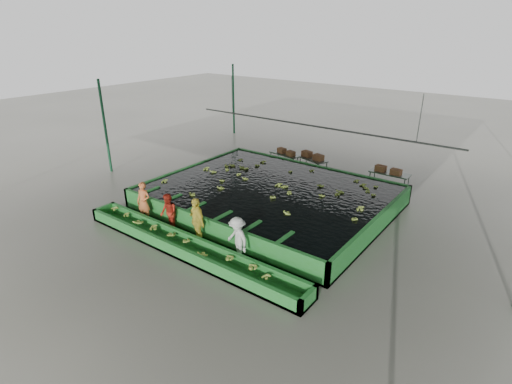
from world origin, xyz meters
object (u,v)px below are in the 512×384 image
Objects in this scene: packing_table_right at (389,181)px; box_stack_right at (388,173)px; packing_table_mid at (312,166)px; worker_d at (237,239)px; worker_b at (169,213)px; worker_c at (197,221)px; flotation_tank at (269,196)px; box_stack_left at (286,154)px; packing_table_left at (285,161)px; sorting_trough at (187,247)px; worker_a at (144,202)px; box_stack_mid at (312,158)px.

box_stack_right is at bearing -128.61° from packing_table_right.
worker_d is at bearing -75.88° from packing_table_mid.
packing_table_mid is at bearing -178.48° from box_stack_right.
worker_b is 0.86× the size of worker_c.
box_stack_left reaches higher than flotation_tank.
packing_table_left is at bearing -177.49° from box_stack_right.
worker_b is 0.82× the size of packing_table_right.
box_stack_right reaches higher than sorting_trough.
box_stack_right is (5.27, 9.38, 0.09)m from worker_b.
box_stack_left is at bearing -171.23° from packing_table_mid.
box_stack_right is (6.76, 9.38, 0.02)m from worker_a.
box_stack_left is (1.08, 9.04, -0.00)m from worker_a.
sorting_trough is at bearing -86.31° from box_stack_mid.
worker_c reaches higher than worker_a.
worker_a is at bearing -125.78° from box_stack_right.
box_stack_mid is (0.00, 0.02, 0.42)m from packing_table_mid.
box_stack_mid reaches higher than sorting_trough.
box_stack_mid is at bearing 121.09° from worker_d.
flotation_tank is 5.92× the size of worker_a.
worker_a is at bearing -157.70° from worker_b.
worker_c is 1.92m from worker_d.
box_stack_mid is 4.15m from box_stack_right.
worker_d is 1.31× the size of box_stack_left.
worker_b reaches higher than flotation_tank.
worker_d is at bearing 22.30° from worker_b.
flotation_tank is at bearing 90.00° from sorting_trough.
packing_table_mid is (-0.66, 4.97, -0.03)m from flotation_tank.
packing_table_left is at bearing 115.54° from worker_b.
worker_a is 0.94× the size of worker_c.
worker_d reaches higher than box_stack_left.
sorting_trough is 5.92× the size of worker_a.
worker_d is at bearing -75.94° from box_stack_mid.
packing_table_mid reaches higher than sorting_trough.
worker_c reaches higher than box_stack_mid.
box_stack_left is 1.56m from box_stack_mid.
box_stack_right reaches higher than box_stack_left.
worker_b is (1.49, 0.00, -0.07)m from worker_a.
worker_b reaches higher than box_stack_left.
flotation_tank is 8.21× the size of box_stack_left.
worker_c is 1.48× the size of box_stack_left.
packing_table_left is 0.97× the size of packing_table_right.
worker_d is at bearing 25.49° from sorting_trough.
box_stack_mid reaches higher than flotation_tank.
packing_table_mid is 0.97× the size of packing_table_right.
worker_a is 1.06× the size of worker_d.
box_stack_mid is (-0.41, 9.30, -0.07)m from worker_c.
worker_b is 10.88m from packing_table_right.
box_stack_mid is at bearing 93.69° from sorting_trough.
worker_c is 9.30m from packing_table_mid.
worker_d is 0.86× the size of packing_table_left.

